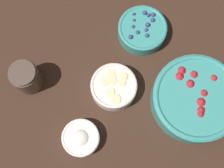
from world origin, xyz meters
TOP-DOWN VIEW (x-y plane):
  - ground_plane at (0.00, 0.00)m, footprint 4.00×4.00m
  - bowl_strawberries at (-0.23, 0.14)m, footprint 0.26×0.26m
  - bowl_blueberries at (-0.19, -0.13)m, footprint 0.16×0.16m
  - bowl_bananas at (-0.02, -0.00)m, footprint 0.14×0.14m
  - bowl_cream at (0.13, 0.10)m, footprint 0.11×0.11m
  - jar_chocolate at (0.20, -0.13)m, footprint 0.09×0.09m

SIDE VIEW (x-z plane):
  - ground_plane at x=0.00m, z-range 0.00..0.00m
  - bowl_cream at x=0.13m, z-range 0.00..0.05m
  - bowl_blueberries at x=-0.19m, z-range 0.00..0.06m
  - bowl_bananas at x=-0.02m, z-range 0.00..0.06m
  - bowl_strawberries at x=-0.23m, z-range 0.00..0.09m
  - jar_chocolate at x=0.20m, z-range 0.00..0.10m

